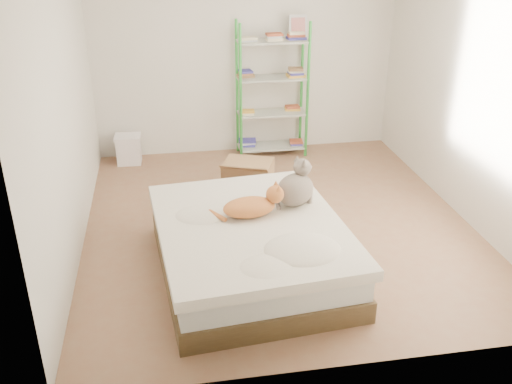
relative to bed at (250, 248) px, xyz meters
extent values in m
cube|color=#917252|center=(0.41, 0.84, -0.24)|extent=(3.80, 4.20, 0.01)
cube|color=silver|center=(0.41, 2.94, 1.06)|extent=(3.80, 0.01, 2.60)
cube|color=silver|center=(0.41, -1.26, 1.06)|extent=(3.80, 0.01, 2.60)
cube|color=silver|center=(-1.49, 0.84, 1.06)|extent=(0.01, 4.20, 2.60)
cube|color=silver|center=(2.31, 0.84, 1.06)|extent=(0.01, 4.20, 2.60)
cube|color=#433320|center=(0.00, 0.00, -0.15)|extent=(1.65, 1.98, 0.19)
cube|color=silver|center=(0.00, 0.00, 0.05)|extent=(1.60, 1.92, 0.20)
cube|color=white|center=(0.00, 0.00, 0.19)|extent=(1.68, 2.02, 0.09)
cylinder|color=green|center=(0.29, 2.56, 0.61)|extent=(0.04, 0.04, 1.70)
cylinder|color=green|center=(0.29, 2.88, 0.61)|extent=(0.04, 0.04, 1.70)
cylinder|color=green|center=(1.13, 2.56, 0.61)|extent=(0.04, 0.04, 1.70)
cylinder|color=green|center=(1.13, 2.88, 0.61)|extent=(0.04, 0.04, 1.70)
cube|color=#ACAEA0|center=(0.71, 2.72, -0.14)|extent=(0.86, 0.34, 0.02)
cube|color=#ACAEA0|center=(0.71, 2.72, 0.31)|extent=(0.86, 0.34, 0.02)
cube|color=#ACAEA0|center=(0.71, 2.72, 0.76)|extent=(0.86, 0.34, 0.02)
cube|color=#ACAEA0|center=(0.71, 2.72, 1.21)|extent=(0.86, 0.34, 0.02)
cube|color=#B44E2E|center=(0.41, 2.72, -0.08)|extent=(0.20, 0.16, 0.09)
cube|color=#B44E2E|center=(1.01, 2.72, -0.08)|extent=(0.20, 0.16, 0.09)
cube|color=#B44E2E|center=(0.41, 2.72, 0.37)|extent=(0.20, 0.16, 0.09)
cube|color=#B44E2E|center=(1.01, 2.72, 0.37)|extent=(0.20, 0.16, 0.09)
cube|color=#B44E2E|center=(0.41, 2.72, 0.82)|extent=(0.20, 0.16, 0.09)
cube|color=#B44E2E|center=(1.01, 2.72, 0.82)|extent=(0.20, 0.16, 0.09)
cube|color=#B44E2E|center=(0.41, 2.72, 1.27)|extent=(0.20, 0.16, 0.09)
cube|color=#B44E2E|center=(0.71, 2.72, 1.27)|extent=(0.20, 0.16, 0.09)
cube|color=#B44E2E|center=(1.01, 2.72, 1.27)|extent=(0.20, 0.16, 0.09)
cube|color=silver|center=(1.03, 2.77, 1.36)|extent=(0.22, 0.07, 0.28)
cube|color=red|center=(1.03, 2.76, 1.36)|extent=(0.17, 0.04, 0.22)
cube|color=#A37146|center=(0.23, 1.60, -0.06)|extent=(0.64, 0.57, 0.36)
cube|color=#492B78|center=(0.31, 1.40, -0.07)|extent=(0.30, 0.12, 0.08)
cube|color=#A37146|center=(0.23, 1.41, 0.12)|extent=(0.54, 0.33, 0.11)
cube|color=white|center=(-1.11, 2.69, -0.07)|extent=(0.30, 0.26, 0.33)
cube|color=white|center=(-1.11, 2.69, 0.11)|extent=(0.33, 0.29, 0.03)
camera|label=1|loc=(-0.65, -4.13, 2.53)|focal=40.00mm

